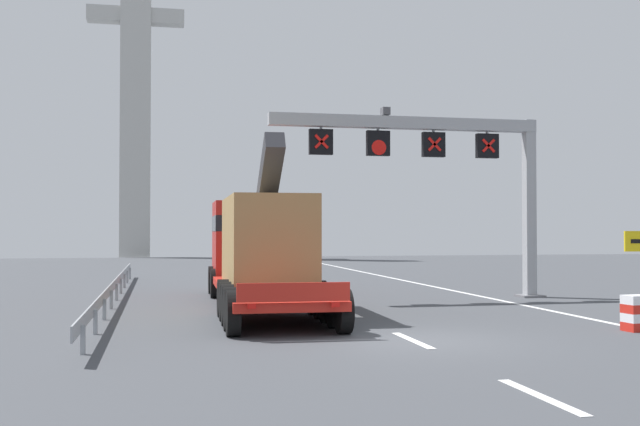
# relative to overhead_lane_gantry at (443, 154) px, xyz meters

# --- Properties ---
(ground) EXTENTS (112.00, 112.00, 0.00)m
(ground) POSITION_rel_overhead_lane_gantry_xyz_m (-4.44, -10.02, -5.38)
(ground) COLOR #424449
(lane_markings) EXTENTS (0.20, 50.78, 0.01)m
(lane_markings) POSITION_rel_overhead_lane_gantry_xyz_m (-4.59, 8.07, -5.38)
(lane_markings) COLOR silver
(lane_markings) RESTS_ON ground
(edge_line_right) EXTENTS (0.20, 63.00, 0.01)m
(edge_line_right) POSITION_rel_overhead_lane_gantry_xyz_m (1.76, 1.98, -5.38)
(edge_line_right) COLOR silver
(edge_line_right) RESTS_ON ground
(overhead_lane_gantry) EXTENTS (10.49, 0.90, 7.04)m
(overhead_lane_gantry) POSITION_rel_overhead_lane_gantry_xyz_m (0.00, 0.00, 0.00)
(overhead_lane_gantry) COLOR #9EA0A5
(overhead_lane_gantry) RESTS_ON ground
(heavy_haul_truck_red) EXTENTS (3.29, 14.11, 5.30)m
(heavy_haul_truck_red) POSITION_rel_overhead_lane_gantry_xyz_m (-7.05, -1.13, -3.40)
(heavy_haul_truck_red) COLOR red
(heavy_haul_truck_red) RESTS_ON ground
(guardrail_left) EXTENTS (0.13, 27.54, 0.76)m
(guardrail_left) POSITION_rel_overhead_lane_gantry_xyz_m (-11.87, 1.75, -4.82)
(guardrail_left) COLOR #999EA3
(guardrail_left) RESTS_ON ground
(bridge_pylon_distant) EXTENTS (9.00, 2.00, 36.95)m
(bridge_pylon_distant) POSITION_rel_overhead_lane_gantry_xyz_m (-12.64, 47.23, 13.48)
(bridge_pylon_distant) COLOR #B7B7B2
(bridge_pylon_distant) RESTS_ON ground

